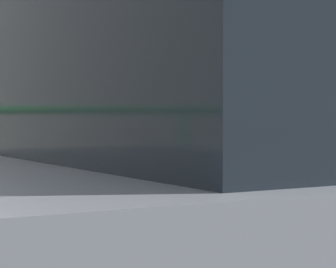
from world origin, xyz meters
The scene contains 3 objects.
parking_meter centered at (-0.01, 0.27, 1.30)m, with size 0.19×0.20×1.56m.
pedestrian_at_meter centered at (0.48, 0.51, 1.06)m, with size 0.53×0.71×1.62m.
parked_sedan_gray centered at (0.03, -1.10, 0.87)m, with size 4.63×1.88×1.76m.
Camera 1 is at (-1.76, -2.96, 1.27)m, focal length 78.44 mm.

